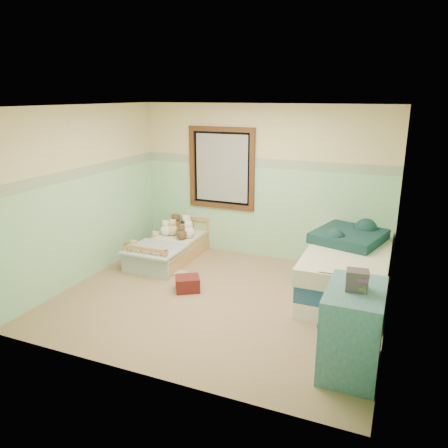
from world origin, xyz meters
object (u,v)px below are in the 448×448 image
at_px(red_pillow, 188,284).
at_px(floor_book, 179,273).
at_px(twin_bed_frame, 346,286).
at_px(dresser, 353,329).
at_px(plush_floor_cream, 157,244).
at_px(toddler_bed_frame, 170,253).
at_px(plush_floor_tan, 134,252).

bearing_deg(red_pillow, floor_book, 130.07).
bearing_deg(twin_bed_frame, dresser, -81.19).
height_order(red_pillow, floor_book, red_pillow).
relative_size(red_pillow, floor_book, 1.29).
xyz_separation_m(plush_floor_cream, dresser, (3.55, -2.21, 0.31)).
xyz_separation_m(toddler_bed_frame, floor_book, (0.42, -0.50, -0.09)).
bearing_deg(twin_bed_frame, toddler_bed_frame, 175.75).
bearing_deg(plush_floor_cream, plush_floor_tan, -110.40).
bearing_deg(red_pillow, dresser, -22.97).
distance_m(plush_floor_cream, plush_floor_tan, 0.48).
height_order(plush_floor_cream, floor_book, plush_floor_cream).
bearing_deg(dresser, twin_bed_frame, 98.81).
bearing_deg(toddler_bed_frame, twin_bed_frame, -4.25).
bearing_deg(plush_floor_tan, twin_bed_frame, -0.18).
height_order(twin_bed_frame, floor_book, twin_bed_frame).
distance_m(toddler_bed_frame, dresser, 3.72).
relative_size(plush_floor_tan, twin_bed_frame, 0.11).
xyz_separation_m(dresser, floor_book, (-2.72, 1.46, -0.42)).
bearing_deg(dresser, floor_book, 151.78).
bearing_deg(toddler_bed_frame, dresser, -31.93).
relative_size(plush_floor_tan, floor_book, 0.87).
height_order(dresser, red_pillow, dresser).
xyz_separation_m(plush_floor_cream, twin_bed_frame, (3.28, -0.46, -0.01)).
relative_size(plush_floor_cream, red_pillow, 0.77).
height_order(dresser, floor_book, dresser).
relative_size(toddler_bed_frame, plush_floor_tan, 6.91).
bearing_deg(floor_book, plush_floor_cream, 146.02).
distance_m(plush_floor_tan, red_pillow, 1.60).
distance_m(plush_floor_cream, dresser, 4.19).
relative_size(plush_floor_cream, twin_bed_frame, 0.12).
xyz_separation_m(plush_floor_cream, plush_floor_tan, (-0.17, -0.45, -0.01)).
height_order(plush_floor_cream, plush_floor_tan, plush_floor_cream).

